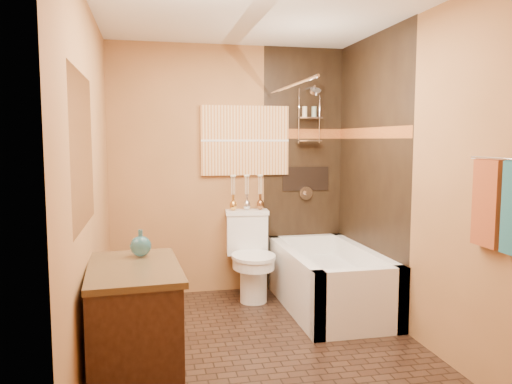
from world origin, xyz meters
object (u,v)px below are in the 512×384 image
object	(u,v)px
toilet	(251,255)
bathtub	(329,285)
vanity	(134,328)
sunset_painting	(245,141)

from	to	relation	value
toilet	bathtub	bearing A→B (deg)	-29.18
toilet	vanity	xyz separation A→B (m)	(-1.08, -1.65, -0.03)
bathtub	toilet	size ratio (longest dim) A/B	1.77
sunset_painting	toilet	world-z (taller)	sunset_painting
sunset_painting	bathtub	bearing A→B (deg)	-48.19
sunset_painting	toilet	xyz separation A→B (m)	(0.00, -0.28, -1.12)
bathtub	vanity	world-z (taller)	vanity
bathtub	vanity	distance (m)	2.11
sunset_painting	vanity	distance (m)	2.49
vanity	toilet	bearing A→B (deg)	53.45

